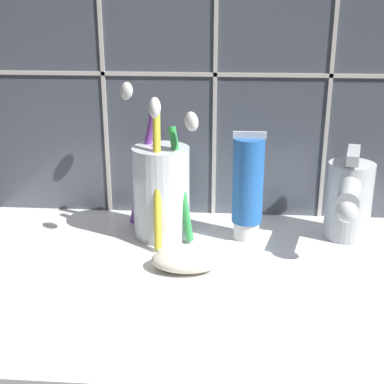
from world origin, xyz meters
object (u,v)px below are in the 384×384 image
(sink_faucet, at_px, (349,198))
(toothpaste_tube, at_px, (248,187))
(toothbrush_cup, at_px, (161,190))
(soap_bar, at_px, (186,260))

(sink_faucet, bearing_deg, toothpaste_tube, -73.94)
(toothbrush_cup, xyz_separation_m, soap_bar, (0.04, -0.09, -0.05))
(toothpaste_tube, xyz_separation_m, sink_faucet, (0.12, 0.01, -0.01))
(toothpaste_tube, xyz_separation_m, soap_bar, (-0.07, -0.09, -0.06))
(toothbrush_cup, height_order, sink_faucet, toothbrush_cup)
(toothpaste_tube, bearing_deg, sink_faucet, 2.49)
(toothpaste_tube, distance_m, sink_faucet, 0.12)
(toothbrush_cup, relative_size, sink_faucet, 1.47)
(sink_faucet, bearing_deg, toothbrush_cup, -74.90)
(toothpaste_tube, bearing_deg, soap_bar, -127.61)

